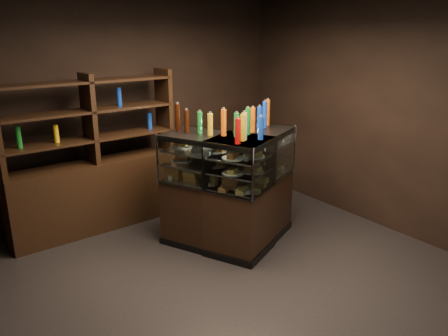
{
  "coord_description": "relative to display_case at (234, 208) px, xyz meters",
  "views": [
    {
      "loc": [
        -2.32,
        -3.19,
        2.47
      ],
      "look_at": [
        0.37,
        0.56,
        1.02
      ],
      "focal_mm": 35.0,
      "sensor_mm": 36.0,
      "label": 1
    }
  ],
  "objects": [
    {
      "name": "bottles_top",
      "position": [
        0.0,
        0.0,
        1.04
      ],
      "size": [
        1.14,
        0.98,
        0.3
      ],
      "color": "#147223",
      "rests_on": "display_case"
    },
    {
      "name": "display_case",
      "position": [
        0.0,
        0.0,
        0.0
      ],
      "size": [
        1.65,
        1.4,
        1.36
      ],
      "rotation": [
        0.0,
        0.0,
        -0.35
      ],
      "color": "black",
      "rests_on": "ground"
    },
    {
      "name": "back_shelving",
      "position": [
        -1.18,
        1.39,
        0.15
      ],
      "size": [
        2.19,
        0.51,
        2.0
      ],
      "rotation": [
        0.0,
        0.0,
        0.04
      ],
      "color": "black",
      "rests_on": "ground"
    },
    {
      "name": "ground",
      "position": [
        -0.59,
        -0.66,
        -0.46
      ],
      "size": [
        5.0,
        5.0,
        0.0
      ],
      "primitive_type": "plane",
      "color": "black",
      "rests_on": "ground"
    },
    {
      "name": "potted_conifer",
      "position": [
        0.0,
        0.76,
        -0.03
      ],
      "size": [
        0.35,
        0.35,
        0.75
      ],
      "rotation": [
        0.0,
        0.0,
        -0.29
      ],
      "color": "black",
      "rests_on": "ground"
    },
    {
      "name": "room_shell",
      "position": [
        -0.59,
        -0.66,
        1.48
      ],
      "size": [
        5.02,
        5.02,
        3.01
      ],
      "color": "black",
      "rests_on": "ground"
    },
    {
      "name": "food_display",
      "position": [
        -0.0,
        -0.0,
        0.56
      ],
      "size": [
        1.3,
        1.13,
        0.42
      ],
      "color": "#CB8749",
      "rests_on": "display_case"
    }
  ]
}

